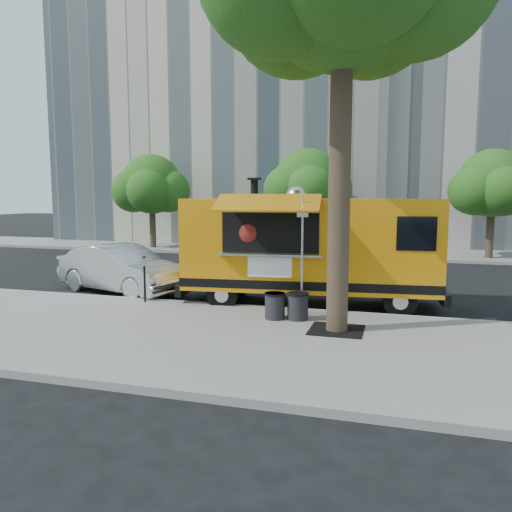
{
  "coord_description": "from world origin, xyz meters",
  "views": [
    {
      "loc": [
        3.94,
        -13.79,
        3.17
      ],
      "look_at": [
        -0.11,
        0.0,
        1.41
      ],
      "focal_mm": 35.0,
      "sensor_mm": 36.0,
      "label": 1
    }
  ],
  "objects": [
    {
      "name": "parking_meter",
      "position": [
        -3.0,
        -1.35,
        0.98
      ],
      "size": [
        0.11,
        0.11,
        1.33
      ],
      "color": "black",
      "rests_on": "sidewalk"
    },
    {
      "name": "sidewalk",
      "position": [
        0.0,
        -4.0,
        0.07
      ],
      "size": [
        60.0,
        6.0,
        0.15
      ],
      "primitive_type": "cube",
      "color": "gray",
      "rests_on": "ground"
    },
    {
      "name": "far_sidewalk",
      "position": [
        0.0,
        13.5,
        0.07
      ],
      "size": [
        60.0,
        5.0,
        0.15
      ],
      "primitive_type": "cube",
      "color": "gray",
      "rests_on": "ground"
    },
    {
      "name": "far_tree_a",
      "position": [
        -10.0,
        12.3,
        3.78
      ],
      "size": [
        3.42,
        3.42,
        5.36
      ],
      "color": "#33261C",
      "rests_on": "far_sidewalk"
    },
    {
      "name": "food_truck",
      "position": [
        1.4,
        0.17,
        1.71
      ],
      "size": [
        7.54,
        3.97,
        3.64
      ],
      "rotation": [
        0.0,
        0.0,
        0.1
      ],
      "color": "orange",
      "rests_on": "ground"
    },
    {
      "name": "sedan",
      "position": [
        -4.8,
        0.37,
        0.78
      ],
      "size": [
        5.0,
        3.09,
        1.56
      ],
      "primitive_type": "imported",
      "rotation": [
        0.0,
        0.0,
        1.24
      ],
      "color": "#B3B6BB",
      "rests_on": "ground"
    },
    {
      "name": "far_tree_c",
      "position": [
        8.0,
        12.4,
        3.72
      ],
      "size": [
        3.24,
        3.24,
        5.21
      ],
      "color": "#33261C",
      "rests_on": "far_sidewalk"
    },
    {
      "name": "far_tree_b",
      "position": [
        -1.0,
        12.7,
        3.83
      ],
      "size": [
        3.6,
        3.6,
        5.5
      ],
      "color": "#33261C",
      "rests_on": "far_sidewalk"
    },
    {
      "name": "trash_bin_right",
      "position": [
        1.56,
        -2.08,
        0.5
      ],
      "size": [
        0.55,
        0.55,
        0.66
      ],
      "color": "black",
      "rests_on": "sidewalk"
    },
    {
      "name": "tree_well",
      "position": [
        2.6,
        -2.8,
        0.15
      ],
      "size": [
        1.2,
        1.2,
        0.02
      ],
      "primitive_type": "cube",
      "color": "black",
      "rests_on": "sidewalk"
    },
    {
      "name": "trash_bin_left",
      "position": [
        1.01,
        -2.17,
        0.49
      ],
      "size": [
        0.54,
        0.54,
        0.64
      ],
      "color": "black",
      "rests_on": "sidewalk"
    },
    {
      "name": "curb",
      "position": [
        0.0,
        -0.93,
        0.07
      ],
      "size": [
        60.0,
        0.14,
        0.16
      ],
      "primitive_type": "cube",
      "color": "#999993",
      "rests_on": "ground"
    },
    {
      "name": "building_left",
      "position": [
        -8.0,
        22.0,
        12.0
      ],
      "size": [
        22.0,
        14.0,
        24.0
      ],
      "primitive_type": "cube",
      "color": "#B9AE9A",
      "rests_on": "ground"
    },
    {
      "name": "sign_post",
      "position": [
        1.55,
        -1.55,
        1.85
      ],
      "size": [
        0.28,
        0.06,
        3.0
      ],
      "color": "silver",
      "rests_on": "sidewalk"
    },
    {
      "name": "ground",
      "position": [
        0.0,
        0.0,
        0.0
      ],
      "size": [
        120.0,
        120.0,
        0.0
      ],
      "primitive_type": "plane",
      "color": "black",
      "rests_on": "ground"
    }
  ]
}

